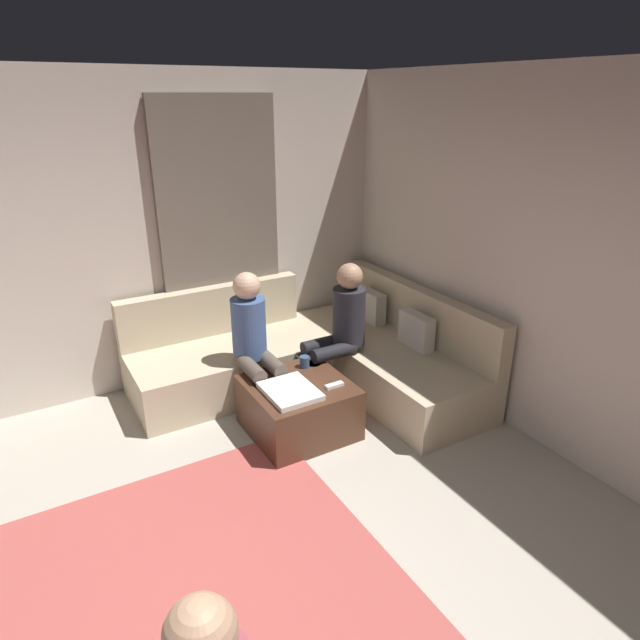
{
  "coord_description": "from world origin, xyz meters",
  "views": [
    {
      "loc": [
        1.81,
        -0.38,
        2.5
      ],
      "look_at": [
        -1.63,
        1.63,
        0.85
      ],
      "focal_mm": 30.86,
      "sensor_mm": 36.0,
      "label": 1
    }
  ],
  "objects_px": {
    "coffee_mug": "(305,362)",
    "person_on_couch_back": "(339,326)",
    "sectional_couch": "(319,356)",
    "person_on_couch_side": "(254,340)",
    "game_remote": "(334,385)",
    "ottoman": "(298,407)"
  },
  "relations": [
    {
      "from": "person_on_couch_back",
      "to": "game_remote",
      "type": "bearing_deg",
      "value": 144.8
    },
    {
      "from": "ottoman",
      "to": "person_on_couch_side",
      "type": "distance_m",
      "value": 0.64
    },
    {
      "from": "coffee_mug",
      "to": "sectional_couch",
      "type": "bearing_deg",
      "value": 136.57
    },
    {
      "from": "coffee_mug",
      "to": "person_on_couch_back",
      "type": "height_order",
      "value": "person_on_couch_back"
    },
    {
      "from": "coffee_mug",
      "to": "person_on_couch_back",
      "type": "bearing_deg",
      "value": 104.83
    },
    {
      "from": "sectional_couch",
      "to": "game_remote",
      "type": "xyz_separation_m",
      "value": [
        0.76,
        -0.3,
        0.15
      ]
    },
    {
      "from": "ottoman",
      "to": "coffee_mug",
      "type": "bearing_deg",
      "value": 140.71
    },
    {
      "from": "coffee_mug",
      "to": "game_remote",
      "type": "distance_m",
      "value": 0.4
    },
    {
      "from": "person_on_couch_back",
      "to": "sectional_couch",
      "type": "bearing_deg",
      "value": 12.16
    },
    {
      "from": "person_on_couch_side",
      "to": "coffee_mug",
      "type": "bearing_deg",
      "value": 148.31
    },
    {
      "from": "game_remote",
      "to": "person_on_couch_side",
      "type": "relative_size",
      "value": 0.12
    },
    {
      "from": "sectional_couch",
      "to": "coffee_mug",
      "type": "distance_m",
      "value": 0.53
    },
    {
      "from": "sectional_couch",
      "to": "game_remote",
      "type": "distance_m",
      "value": 0.83
    },
    {
      "from": "ottoman",
      "to": "coffee_mug",
      "type": "xyz_separation_m",
      "value": [
        -0.22,
        0.18,
        0.26
      ]
    },
    {
      "from": "ottoman",
      "to": "person_on_couch_side",
      "type": "height_order",
      "value": "person_on_couch_side"
    },
    {
      "from": "person_on_couch_back",
      "to": "coffee_mug",
      "type": "bearing_deg",
      "value": 104.83
    },
    {
      "from": "game_remote",
      "to": "person_on_couch_side",
      "type": "height_order",
      "value": "person_on_couch_side"
    },
    {
      "from": "sectional_couch",
      "to": "person_on_couch_side",
      "type": "bearing_deg",
      "value": -77.84
    },
    {
      "from": "game_remote",
      "to": "person_on_couch_side",
      "type": "distance_m",
      "value": 0.76
    },
    {
      "from": "sectional_couch",
      "to": "person_on_couch_back",
      "type": "relative_size",
      "value": 2.12
    },
    {
      "from": "sectional_couch",
      "to": "person_on_couch_back",
      "type": "height_order",
      "value": "person_on_couch_back"
    },
    {
      "from": "ottoman",
      "to": "coffee_mug",
      "type": "distance_m",
      "value": 0.38
    }
  ]
}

